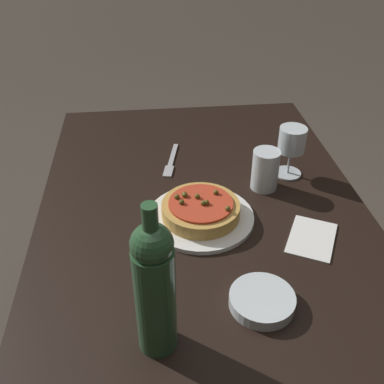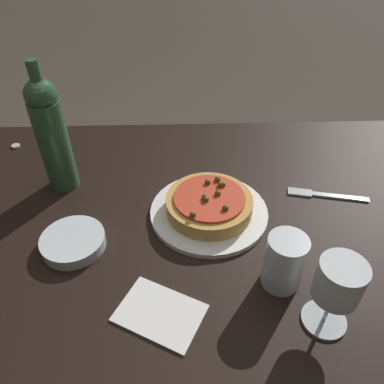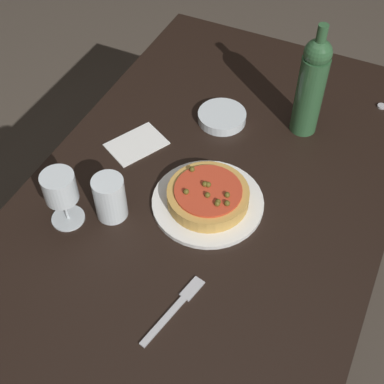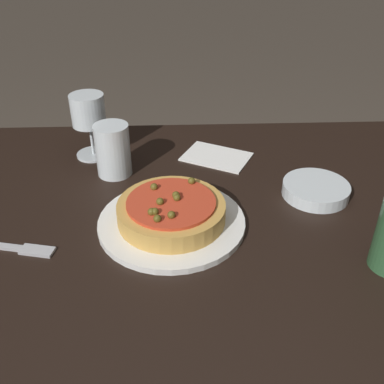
{
  "view_description": "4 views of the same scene",
  "coord_description": "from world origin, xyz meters",
  "px_view_note": "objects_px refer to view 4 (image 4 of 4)",
  "views": [
    {
      "loc": [
        0.87,
        -0.13,
        1.44
      ],
      "look_at": [
        -0.06,
        -0.03,
        0.79
      ],
      "focal_mm": 42.0,
      "sensor_mm": 36.0,
      "label": 1
    },
    {
      "loc": [
        0.03,
        0.62,
        1.33
      ],
      "look_at": [
        0.01,
        -0.01,
        0.79
      ],
      "focal_mm": 35.0,
      "sensor_mm": 36.0,
      "label": 2
    },
    {
      "loc": [
        -0.8,
        -0.33,
        1.74
      ],
      "look_at": [
        -0.09,
        0.0,
        0.82
      ],
      "focal_mm": 50.0,
      "sensor_mm": 36.0,
      "label": 3
    },
    {
      "loc": [
        -0.02,
        -0.69,
        1.23
      ],
      "look_at": [
        0.01,
        0.01,
        0.78
      ],
      "focal_mm": 42.0,
      "sensor_mm": 36.0,
      "label": 4
    }
  ],
  "objects_px": {
    "water_cup": "(113,150)",
    "fork": "(8,247)",
    "wine_glass": "(88,114)",
    "side_bowl": "(316,190)",
    "pizza": "(171,211)",
    "dinner_plate": "(172,222)",
    "dining_table": "(188,254)"
  },
  "relations": [
    {
      "from": "water_cup",
      "to": "wine_glass",
      "type": "bearing_deg",
      "value": 124.59
    },
    {
      "from": "dinner_plate",
      "to": "water_cup",
      "type": "height_order",
      "value": "water_cup"
    },
    {
      "from": "pizza",
      "to": "fork",
      "type": "relative_size",
      "value": 1.03
    },
    {
      "from": "pizza",
      "to": "wine_glass",
      "type": "relative_size",
      "value": 1.32
    },
    {
      "from": "water_cup",
      "to": "side_bowl",
      "type": "relative_size",
      "value": 0.85
    },
    {
      "from": "dining_table",
      "to": "pizza",
      "type": "relative_size",
      "value": 7.17
    },
    {
      "from": "dining_table",
      "to": "water_cup",
      "type": "distance_m",
      "value": 0.28
    },
    {
      "from": "dining_table",
      "to": "water_cup",
      "type": "xyz_separation_m",
      "value": [
        -0.16,
        0.18,
        0.14
      ]
    },
    {
      "from": "dinner_plate",
      "to": "side_bowl",
      "type": "distance_m",
      "value": 0.31
    },
    {
      "from": "wine_glass",
      "to": "fork",
      "type": "bearing_deg",
      "value": -106.43
    },
    {
      "from": "side_bowl",
      "to": "fork",
      "type": "height_order",
      "value": "side_bowl"
    },
    {
      "from": "side_bowl",
      "to": "water_cup",
      "type": "bearing_deg",
      "value": 165.86
    },
    {
      "from": "wine_glass",
      "to": "water_cup",
      "type": "height_order",
      "value": "wine_glass"
    },
    {
      "from": "side_bowl",
      "to": "fork",
      "type": "bearing_deg",
      "value": -165.89
    },
    {
      "from": "wine_glass",
      "to": "dining_table",
      "type": "bearing_deg",
      "value": -51.25
    },
    {
      "from": "dinner_plate",
      "to": "wine_glass",
      "type": "bearing_deg",
      "value": 123.24
    },
    {
      "from": "pizza",
      "to": "dining_table",
      "type": "bearing_deg",
      "value": 23.36
    },
    {
      "from": "wine_glass",
      "to": "fork",
      "type": "xyz_separation_m",
      "value": [
        -0.1,
        -0.34,
        -0.1
      ]
    },
    {
      "from": "dinner_plate",
      "to": "fork",
      "type": "height_order",
      "value": "dinner_plate"
    },
    {
      "from": "fork",
      "to": "dinner_plate",
      "type": "bearing_deg",
      "value": 23.6
    },
    {
      "from": "dinner_plate",
      "to": "wine_glass",
      "type": "height_order",
      "value": "wine_glass"
    },
    {
      "from": "fork",
      "to": "wine_glass",
      "type": "bearing_deg",
      "value": 86.0
    },
    {
      "from": "dinner_plate",
      "to": "dining_table",
      "type": "bearing_deg",
      "value": 23.27
    },
    {
      "from": "wine_glass",
      "to": "water_cup",
      "type": "xyz_separation_m",
      "value": [
        0.06,
        -0.09,
        -0.05
      ]
    },
    {
      "from": "water_cup",
      "to": "side_bowl",
      "type": "bearing_deg",
      "value": -14.14
    },
    {
      "from": "wine_glass",
      "to": "pizza",
      "type": "bearing_deg",
      "value": -56.79
    },
    {
      "from": "fork",
      "to": "water_cup",
      "type": "bearing_deg",
      "value": 69.99
    },
    {
      "from": "side_bowl",
      "to": "pizza",
      "type": "bearing_deg",
      "value": -163.1
    },
    {
      "from": "dinner_plate",
      "to": "wine_glass",
      "type": "distance_m",
      "value": 0.35
    },
    {
      "from": "water_cup",
      "to": "fork",
      "type": "bearing_deg",
      "value": -122.44
    },
    {
      "from": "wine_glass",
      "to": "fork",
      "type": "height_order",
      "value": "wine_glass"
    },
    {
      "from": "pizza",
      "to": "wine_glass",
      "type": "distance_m",
      "value": 0.35
    }
  ]
}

